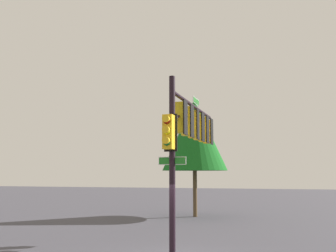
{
  "coord_description": "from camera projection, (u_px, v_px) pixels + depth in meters",
  "views": [
    {
      "loc": [
        -11.15,
        -2.78,
        2.84
      ],
      "look_at": [
        0.16,
        0.18,
        4.43
      ],
      "focal_mm": 37.76,
      "sensor_mm": 36.0,
      "label": 1
    }
  ],
  "objects": [
    {
      "name": "signal_pole_assembly",
      "position": [
        190.0,
        131.0,
        13.7
      ],
      "size": [
        6.47,
        1.11,
        6.08
      ],
      "color": "black",
      "rests_on": "ground_plane"
    },
    {
      "name": "tree_mid",
      "position": [
        194.0,
        135.0,
        24.33
      ],
      "size": [
        4.44,
        4.44,
        8.0
      ],
      "color": "brown",
      "rests_on": "ground_plane"
    }
  ]
}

